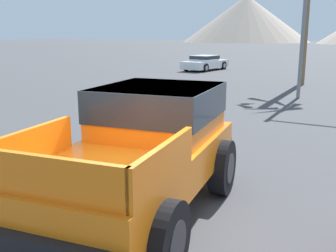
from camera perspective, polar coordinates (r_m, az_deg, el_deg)
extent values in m
plane|color=#424244|center=(6.25, -3.04, -13.85)|extent=(320.00, 320.00, 0.00)
cube|color=orange|center=(6.15, -4.55, -5.69)|extent=(2.60, 4.72, 0.59)
cube|color=orange|center=(6.76, -1.37, 2.34)|extent=(2.10, 2.21, 0.83)
cube|color=#1E2833|center=(6.73, -1.38, 3.59)|extent=(2.14, 2.25, 0.53)
cube|color=orange|center=(5.50, -19.57, -2.88)|extent=(0.33, 1.79, 0.48)
cube|color=orange|center=(4.52, -0.53, -5.54)|extent=(0.33, 1.79, 0.48)
cube|color=orange|center=(4.28, -17.14, -7.24)|extent=(1.92, 0.34, 0.48)
cube|color=black|center=(8.23, 2.39, -2.03)|extent=(1.97, 0.43, 0.24)
cube|color=black|center=(4.45, -17.97, -16.63)|extent=(1.97, 0.43, 0.24)
cylinder|color=black|center=(7.88, -6.91, -4.18)|extent=(0.43, 1.03, 1.00)
cylinder|color=#232326|center=(7.88, -6.91, -4.18)|extent=(0.39, 0.59, 0.55)
cylinder|color=black|center=(7.18, 7.89, -5.96)|extent=(0.43, 1.03, 1.00)
cylinder|color=#232326|center=(7.18, 7.89, -5.96)|extent=(0.39, 0.59, 0.55)
cylinder|color=black|center=(5.75, -20.29, -11.74)|extent=(0.43, 1.03, 1.00)
cylinder|color=#232326|center=(5.75, -20.29, -11.74)|extent=(0.39, 0.59, 0.55)
cylinder|color=black|center=(4.75, -0.32, -16.41)|extent=(0.43, 1.03, 1.00)
cylinder|color=#232326|center=(4.75, -0.32, -16.41)|extent=(0.39, 0.59, 0.55)
cube|color=white|center=(31.81, 5.43, 8.91)|extent=(2.37, 4.76, 0.58)
cube|color=white|center=(31.68, 5.34, 9.80)|extent=(1.82, 2.10, 0.42)
cube|color=#1E2833|center=(31.67, 5.34, 9.89)|extent=(1.86, 2.15, 0.25)
cylinder|color=black|center=(33.48, 5.39, 8.88)|extent=(0.30, 0.68, 0.65)
cylinder|color=#9E9EA3|center=(33.48, 5.39, 8.88)|extent=(0.28, 0.39, 0.36)
cylinder|color=black|center=(32.62, 8.04, 8.70)|extent=(0.30, 0.68, 0.65)
cylinder|color=#9E9EA3|center=(32.62, 8.04, 8.70)|extent=(0.28, 0.39, 0.36)
cylinder|color=black|center=(31.09, 2.67, 8.59)|extent=(0.30, 0.68, 0.65)
cylinder|color=#9E9EA3|center=(31.09, 2.67, 8.59)|extent=(0.28, 0.39, 0.36)
cylinder|color=black|center=(30.16, 5.45, 8.41)|extent=(0.30, 0.68, 0.65)
cylinder|color=#9E9EA3|center=(30.16, 5.45, 8.41)|extent=(0.28, 0.39, 0.36)
cylinder|color=slate|center=(18.56, 19.02, 13.18)|extent=(0.16, 0.16, 6.10)
cylinder|color=brown|center=(23.59, 19.47, 16.30)|extent=(0.36, 0.63, 8.80)
cone|color=gray|center=(141.51, 11.26, 15.00)|extent=(42.80, 42.80, 15.47)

